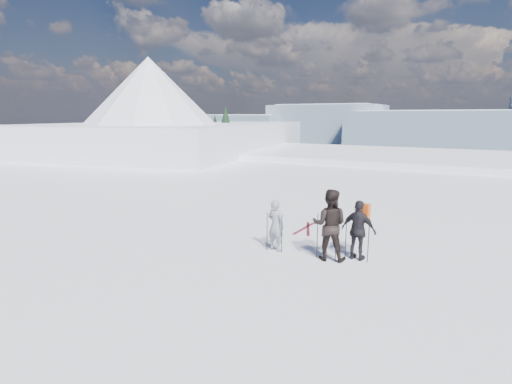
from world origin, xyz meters
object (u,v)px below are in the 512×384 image
Objects in this scene: skier_grey at (276,225)px; skier_dark at (329,225)px; skis_loose at (306,228)px; skier_pack at (358,230)px.

skier_grey is 1.63m from skier_dark.
skis_loose is (-0.04, 2.54, -0.75)m from skier_grey.
skier_dark is at bearing -166.32° from skier_grey.
skis_loose is (-2.36, 2.15, -0.82)m from skier_pack.
skis_loose is (-1.66, 2.51, -0.97)m from skier_dark.
skis_loose is at bearing -34.35° from skier_pack.
skier_grey is at bearing -89.00° from skis_loose.
skier_pack reaches higher than skier_grey.
skier_grey is 2.65m from skis_loose.
skier_grey reaches higher than skis_loose.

